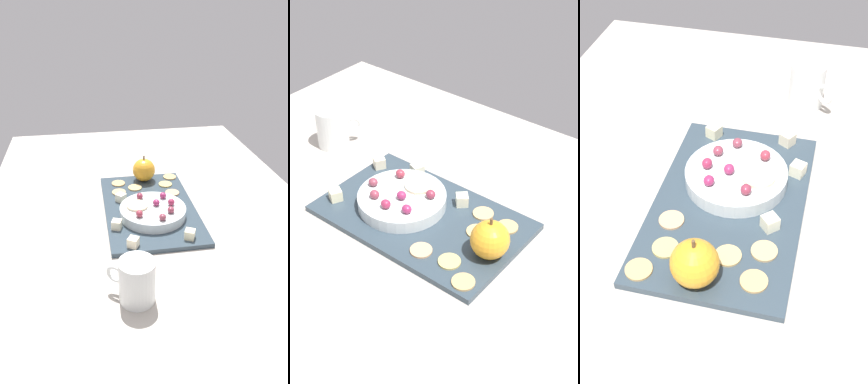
# 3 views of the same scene
# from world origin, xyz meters

# --- Properties ---
(table) EXTENTS (1.28, 0.91, 0.04)m
(table) POSITION_xyz_m (0.00, 0.00, 0.02)
(table) COLOR #B0A89E
(table) RESTS_ON ground
(platter) EXTENTS (0.39, 0.24, 0.01)m
(platter) POSITION_xyz_m (-0.03, 0.00, 0.05)
(platter) COLOR #31404B
(platter) RESTS_ON table
(serving_dish) EXTENTS (0.17, 0.17, 0.03)m
(serving_dish) POSITION_xyz_m (-0.08, -0.00, 0.06)
(serving_dish) COLOR silver
(serving_dish) RESTS_ON platter
(apple_whole) EXTENTS (0.07, 0.07, 0.07)m
(apple_whole) POSITION_xyz_m (0.13, -0.01, 0.09)
(apple_whole) COLOR orange
(apple_whole) RESTS_ON platter
(apple_stem) EXTENTS (0.01, 0.01, 0.01)m
(apple_stem) POSITION_xyz_m (0.13, -0.01, 0.13)
(apple_stem) COLOR brown
(apple_stem) RESTS_ON apple_whole
(cheese_cube_0) EXTENTS (0.03, 0.03, 0.02)m
(cheese_cube_0) POSITION_xyz_m (-0.21, 0.07, 0.06)
(cheese_cube_0) COLOR #F9EAC4
(cheese_cube_0) RESTS_ON platter
(cheese_cube_1) EXTENTS (0.03, 0.03, 0.02)m
(cheese_cube_1) POSITION_xyz_m (-0.13, 0.10, 0.06)
(cheese_cube_1) COLOR #F1E9C7
(cheese_cube_1) RESTS_ON platter
(cheese_cube_2) EXTENTS (0.03, 0.03, 0.02)m
(cheese_cube_2) POSITION_xyz_m (-0.20, -0.07, 0.06)
(cheese_cube_2) COLOR #F3EBBD
(cheese_cube_2) RESTS_ON platter
(cheese_cube_3) EXTENTS (0.03, 0.03, 0.02)m
(cheese_cube_3) POSITION_xyz_m (0.01, 0.07, 0.06)
(cheese_cube_3) COLOR #F1EFCD
(cheese_cube_3) RESTS_ON platter
(cracker_0) EXTENTS (0.04, 0.04, 0.00)m
(cracker_0) POSITION_xyz_m (0.06, 0.07, 0.05)
(cracker_0) COLOR tan
(cracker_0) RESTS_ON platter
(cracker_1) EXTENTS (0.04, 0.04, 0.00)m
(cracker_1) POSITION_xyz_m (0.11, 0.07, 0.05)
(cracker_1) COLOR tan
(cracker_1) RESTS_ON platter
(cracker_2) EXTENTS (0.04, 0.04, 0.00)m
(cracker_2) POSITION_xyz_m (0.08, 0.02, 0.05)
(cracker_2) COLOR tan
(cracker_2) RESTS_ON platter
(cracker_3) EXTENTS (0.04, 0.04, 0.00)m
(cracker_3) POSITION_xyz_m (0.09, -0.07, 0.05)
(cracker_3) COLOR tan
(cracker_3) RESTS_ON platter
(cracker_4) EXTENTS (0.04, 0.04, 0.00)m
(cracker_4) POSITION_xyz_m (0.03, -0.08, 0.05)
(cracker_4) COLOR tan
(cracker_4) RESTS_ON platter
(cracker_5) EXTENTS (0.04, 0.04, 0.00)m
(cracker_5) POSITION_xyz_m (0.13, -0.09, 0.05)
(cracker_5) COLOR tan
(cracker_5) RESTS_ON platter
(grape_0) EXTENTS (0.02, 0.02, 0.02)m
(grape_0) POSITION_xyz_m (-0.04, -0.04, 0.09)
(grape_0) COLOR #942755
(grape_0) RESTS_ON serving_dish
(grape_1) EXTENTS (0.02, 0.02, 0.02)m
(grape_1) POSITION_xyz_m (-0.08, -0.05, 0.09)
(grape_1) COLOR #942748
(grape_1) RESTS_ON serving_dish
(grape_2) EXTENTS (0.02, 0.02, 0.02)m
(grape_2) POSITION_xyz_m (-0.12, -0.04, 0.09)
(grape_2) COLOR #883547
(grape_2) RESTS_ON serving_dish
(grape_3) EXTENTS (0.02, 0.02, 0.02)m
(grape_3) POSITION_xyz_m (-0.12, 0.04, 0.09)
(grape_3) COLOR #963041
(grape_3) RESTS_ON serving_dish
(grape_4) EXTENTS (0.02, 0.02, 0.02)m
(grape_4) POSITION_xyz_m (-0.03, 0.03, 0.09)
(grape_4) COLOR maroon
(grape_4) RESTS_ON serving_dish
(grape_5) EXTENTS (0.02, 0.02, 0.02)m
(grape_5) POSITION_xyz_m (-0.15, -0.01, 0.09)
(grape_5) COLOR brown
(grape_5) RESTS_ON serving_dish
(grape_6) EXTENTS (0.02, 0.02, 0.02)m
(grape_6) POSITION_xyz_m (-0.07, -0.01, 0.09)
(grape_6) COLOR #942957
(grape_6) RESTS_ON serving_dish
(apple_slice_0) EXTENTS (0.06, 0.06, 0.01)m
(apple_slice_0) POSITION_xyz_m (-0.07, 0.04, 0.08)
(apple_slice_0) COLOR beige
(apple_slice_0) RESTS_ON serving_dish
(cup) EXTENTS (0.08, 0.09, 0.09)m
(cup) POSITION_xyz_m (-0.36, 0.08, 0.09)
(cup) COLOR white
(cup) RESTS_ON table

